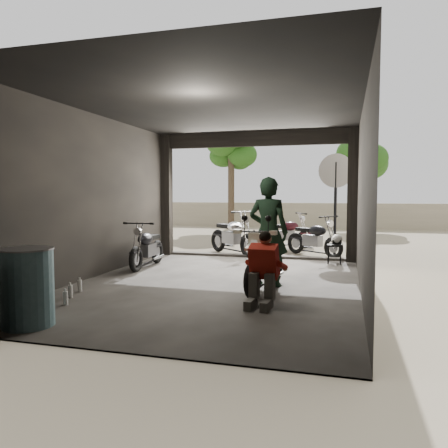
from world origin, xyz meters
The scene contains 16 objects.
ground centered at (0.00, 0.00, 0.00)m, with size 80.00×80.00×0.00m, color #7A6D56.
garage centered at (0.00, 0.55, 1.28)m, with size 7.00×7.13×3.20m.
boundary_wall centered at (0.00, 14.00, 0.60)m, with size 18.00×0.30×1.20m, color gray.
tree_left centered at (-3.00, 12.50, 3.99)m, with size 2.20×2.20×5.60m.
tree_right centered at (2.80, 14.00, 3.56)m, with size 2.20×2.20×5.00m.
main_bike centered at (0.94, -0.22, 0.54)m, with size 0.67×1.63×1.08m, color beige, non-canonical shape.
left_bike centered at (-2.00, 1.36, 0.52)m, with size 0.64×1.54×1.04m, color black, non-canonical shape.
outside_bike_a centered at (-0.70, 3.90, 0.60)m, with size 0.73×1.78×1.20m, color black, non-canonical shape.
outside_bike_b centered at (0.55, 5.56, 0.54)m, with size 0.66×1.59×1.08m, color #390D15, non-canonical shape.
outside_bike_c centered at (1.44, 4.20, 0.54)m, with size 0.66×1.61×1.09m, color black, non-canonical shape.
rider centered at (0.93, 0.17, 0.97)m, with size 0.71×0.47×1.95m, color black.
mechanic centered at (1.09, -1.28, 0.53)m, with size 0.54×0.74×1.06m, color red, non-canonical shape.
stool centered at (2.00, 3.00, 0.39)m, with size 0.33×0.33×0.46m.
helmet centered at (2.05, 3.05, 0.58)m, with size 0.25×0.27×0.24m, color silver.
oil_drum centered at (-1.52, -3.00, 0.49)m, with size 0.63×0.63×0.98m, color #3F616A.
sign_post centered at (1.96, 4.52, 1.86)m, with size 0.90×0.08×2.71m.
Camera 1 is at (2.25, -7.44, 1.65)m, focal length 35.00 mm.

